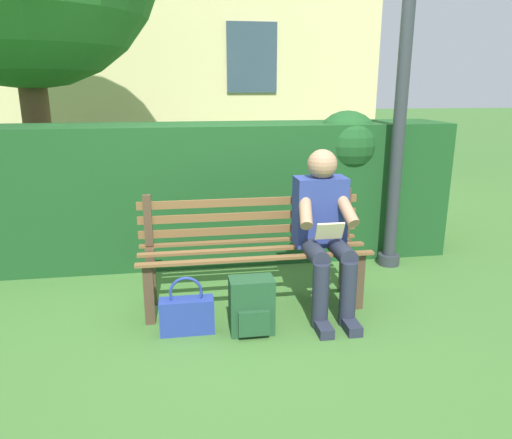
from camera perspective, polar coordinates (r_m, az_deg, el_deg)
ground at (r=3.77m, az=-0.24°, el=-10.21°), size 60.00×60.00×0.00m
park_bench at (r=3.66m, az=-0.43°, el=-3.34°), size 1.71×0.47×0.86m
person_seated at (r=3.55m, az=8.11°, el=-0.90°), size 0.44×0.73×1.20m
hedge_backdrop at (r=4.63m, az=-7.06°, el=3.62°), size 4.91×0.76×1.42m
backpack at (r=3.32m, az=-0.52°, el=-10.29°), size 0.30×0.25×0.40m
handbag at (r=3.37m, az=-8.24°, el=-11.08°), size 0.37×0.13×0.41m
lamp_post at (r=4.48m, az=17.51°, el=20.45°), size 0.32×0.32×3.20m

